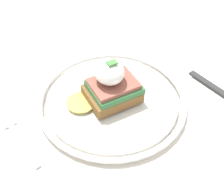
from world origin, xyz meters
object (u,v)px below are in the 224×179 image
at_px(plate, 112,100).
at_px(sandwich, 111,85).
at_px(knife, 195,76).
at_px(fork, 17,135).

distance_m(plate, sandwich, 0.04).
height_order(plate, knife, plate).
distance_m(plate, fork, 0.17).
height_order(sandwich, fork, sandwich).
distance_m(sandwich, knife, 0.19).
bearing_deg(knife, sandwich, 175.26).
distance_m(fork, knife, 0.35).
bearing_deg(fork, knife, -3.54).
xyz_separation_m(plate, fork, (-0.17, 0.01, -0.01)).
relative_size(fork, knife, 0.77).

